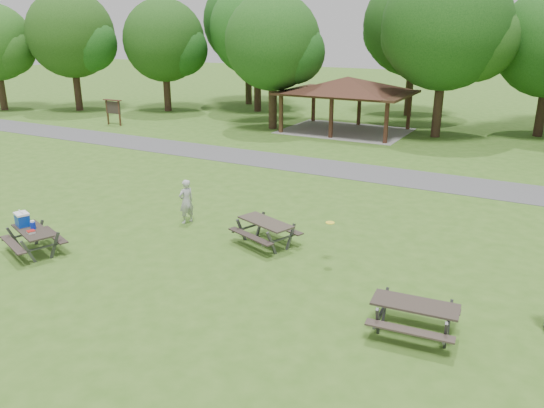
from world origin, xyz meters
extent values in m
plane|color=#37601B|center=(0.00, 0.00, 0.00)|extent=(160.00, 160.00, 0.00)
cube|color=#48484B|center=(0.00, 14.00, 0.01)|extent=(120.00, 3.20, 0.02)
cube|color=#3C2716|center=(-7.70, 21.30, 1.30)|extent=(0.22, 0.22, 2.60)
cube|color=#382014|center=(-7.70, 26.70, 1.30)|extent=(0.22, 0.22, 2.60)
cube|color=#321B12|center=(-4.00, 21.30, 1.30)|extent=(0.22, 0.22, 2.60)
cube|color=#362213|center=(-4.00, 26.70, 1.30)|extent=(0.22, 0.22, 2.60)
cube|color=#341B13|center=(-0.30, 21.30, 1.30)|extent=(0.22, 0.22, 2.60)
cube|color=#341F13|center=(-0.30, 26.70, 1.30)|extent=(0.22, 0.22, 2.60)
cube|color=#352115|center=(-4.00, 24.00, 2.68)|extent=(8.60, 6.60, 0.16)
pyramid|color=#341D15|center=(-4.00, 24.00, 3.26)|extent=(7.01, 7.01, 1.00)
cube|color=gray|center=(-4.00, 24.00, 0.01)|extent=(8.40, 6.40, 0.03)
cube|color=#352313|center=(-20.60, 18.00, 0.90)|extent=(0.10, 0.10, 1.80)
cube|color=#3E2216|center=(-19.40, 18.00, 0.90)|extent=(0.10, 0.10, 1.80)
cube|color=black|center=(-20.00, 18.00, 1.30)|extent=(1.40, 0.06, 0.90)
cube|color=#371D16|center=(-20.00, 18.00, 1.85)|extent=(1.60, 0.30, 0.06)
cylinder|color=black|center=(-28.00, 22.00, 1.84)|extent=(0.60, 0.60, 3.67)
sphere|color=#1A4112|center=(-28.00, 22.00, 6.38)|extent=(7.20, 7.20, 7.20)
sphere|color=#154814|center=(-26.38, 22.30, 5.66)|extent=(4.68, 4.68, 4.68)
sphere|color=#174915|center=(-29.44, 21.80, 5.83)|extent=(4.32, 4.32, 4.32)
cylinder|color=black|center=(-21.00, 25.50, 1.66)|extent=(0.60, 0.60, 3.32)
sphere|color=#184012|center=(-21.00, 25.50, 5.88)|extent=(6.80, 6.80, 6.80)
sphere|color=#134313|center=(-19.47, 25.80, 5.20)|extent=(4.42, 4.42, 4.42)
sphere|color=#184F16|center=(-22.36, 25.30, 5.37)|extent=(4.08, 4.08, 4.08)
cylinder|color=black|center=(-14.00, 29.00, 1.92)|extent=(0.60, 0.60, 3.85)
sphere|color=#184F16|center=(-14.00, 29.00, 6.77)|extent=(7.80, 7.80, 7.80)
sphere|color=#1B4614|center=(-12.25, 29.30, 5.99)|extent=(5.07, 5.07, 5.07)
sphere|color=#164B15|center=(-15.56, 28.80, 6.19)|extent=(4.68, 4.68, 4.68)
cylinder|color=black|center=(-9.00, 22.50, 1.75)|extent=(0.60, 0.60, 3.50)
sphere|color=#174413|center=(-9.00, 22.50, 5.97)|extent=(6.60, 6.60, 6.60)
sphere|color=#134414|center=(-7.52, 22.80, 5.31)|extent=(4.29, 4.29, 4.29)
sphere|color=#134213|center=(-10.32, 22.30, 5.48)|extent=(3.96, 3.96, 3.96)
cylinder|color=black|center=(2.00, 25.00, 2.01)|extent=(0.60, 0.60, 4.02)
sphere|color=#154112|center=(2.00, 25.00, 7.02)|extent=(8.00, 8.00, 8.00)
sphere|color=#1B4614|center=(3.80, 25.30, 6.22)|extent=(5.20, 5.20, 5.20)
sphere|color=#154112|center=(0.40, 24.80, 6.42)|extent=(4.80, 4.80, 4.80)
cylinder|color=black|center=(8.00, 28.50, 1.72)|extent=(0.60, 0.60, 3.43)
sphere|color=#154313|center=(6.60, 28.30, 5.53)|extent=(4.20, 4.20, 4.20)
cylinder|color=black|center=(-17.00, 32.50, 2.19)|extent=(0.60, 0.60, 4.38)
sphere|color=#134012|center=(-17.00, 32.50, 7.38)|extent=(8.00, 8.00, 8.00)
sphere|color=#194E16|center=(-15.20, 32.80, 6.58)|extent=(5.20, 5.20, 5.20)
sphere|color=#1F4915|center=(-18.60, 32.30, 6.78)|extent=(4.80, 4.80, 4.80)
cylinder|color=black|center=(-2.00, 33.00, 2.06)|extent=(0.60, 0.60, 4.13)
sphere|color=#153F12|center=(-2.00, 33.00, 7.13)|extent=(8.00, 8.00, 8.00)
sphere|color=#144714|center=(-0.20, 33.30, 6.33)|extent=(5.20, 5.20, 5.20)
sphere|color=#164513|center=(-3.60, 32.80, 6.53)|extent=(4.80, 4.80, 4.80)
cylinder|color=#2F2015|center=(-34.00, 19.00, 1.66)|extent=(0.60, 0.60, 3.32)
sphere|color=#1C4914|center=(-32.56, 19.30, 5.08)|extent=(4.16, 4.16, 4.16)
cube|color=black|center=(-5.24, -0.69, 0.78)|extent=(2.07, 1.40, 0.05)
cube|color=#302622|center=(-5.47, -1.28, 0.47)|extent=(1.90, 0.94, 0.04)
cube|color=#2A221E|center=(-5.02, -0.09, 0.47)|extent=(1.90, 0.94, 0.04)
cube|color=#3E3E41|center=(-6.08, -0.80, 0.39)|extent=(0.20, 0.40, 0.84)
cube|color=#404042|center=(-5.79, -0.05, 0.39)|extent=(0.20, 0.40, 0.84)
cube|color=#414143|center=(-5.93, -0.42, 0.42)|extent=(0.62, 1.49, 0.05)
cube|color=#444446|center=(-4.69, -1.32, 0.39)|extent=(0.20, 0.40, 0.84)
cube|color=#3B3B3E|center=(-4.41, -0.57, 0.39)|extent=(0.20, 0.40, 0.84)
cube|color=#414244|center=(-4.55, -0.95, 0.42)|extent=(0.62, 1.49, 0.05)
cube|color=#0B36AC|center=(-5.82, -0.58, 1.00)|extent=(0.58, 0.51, 0.38)
cube|color=white|center=(-5.82, -0.58, 1.22)|extent=(0.61, 0.54, 0.06)
cylinder|color=white|center=(-5.82, -0.58, 1.30)|extent=(0.41, 0.18, 0.03)
cylinder|color=#0C23B7|center=(-5.27, -0.62, 0.93)|extent=(0.22, 0.22, 0.23)
cylinder|color=white|center=(-5.27, -0.62, 1.07)|extent=(0.17, 0.17, 0.05)
cube|color=silver|center=(-5.01, -0.91, 0.85)|extent=(0.27, 0.27, 0.07)
cube|color=#A81913|center=(-5.01, -0.91, 0.89)|extent=(0.29, 0.29, 0.02)
cube|color=#322B24|center=(1.04, 3.49, 0.82)|extent=(2.17, 1.44, 0.06)
cube|color=black|center=(0.81, 2.86, 0.49)|extent=(2.00, 0.96, 0.04)
cube|color=#2C2520|center=(1.26, 4.12, 0.49)|extent=(2.00, 0.96, 0.04)
cube|color=#3C3B3E|center=(0.16, 3.36, 0.41)|extent=(0.21, 0.42, 0.88)
cube|color=#404042|center=(0.45, 4.15, 0.41)|extent=(0.21, 0.42, 0.88)
cube|color=#3D3D40|center=(0.30, 3.75, 0.44)|extent=(0.62, 1.57, 0.06)
cube|color=#454548|center=(1.62, 2.83, 0.41)|extent=(0.21, 0.42, 0.88)
cube|color=#454548|center=(1.91, 3.62, 0.41)|extent=(0.21, 0.42, 0.88)
cube|color=#454548|center=(1.77, 3.23, 0.44)|extent=(0.62, 1.57, 0.06)
cube|color=#2C2520|center=(6.82, 0.36, 0.81)|extent=(2.06, 0.96, 0.05)
cube|color=#332A24|center=(6.87, -0.29, 0.48)|extent=(2.02, 0.46, 0.04)
cube|color=#29231D|center=(6.76, 1.02, 0.48)|extent=(2.02, 0.46, 0.04)
cube|color=#414143|center=(6.09, -0.12, 0.41)|extent=(0.10, 0.42, 0.87)
cube|color=#3D3D3F|center=(6.01, 0.71, 0.41)|extent=(0.10, 0.42, 0.87)
cube|color=#3D3E40|center=(6.05, 0.30, 0.44)|extent=(0.21, 1.63, 0.05)
cube|color=#3D3D3F|center=(7.62, 0.02, 0.41)|extent=(0.10, 0.42, 0.87)
cube|color=#404143|center=(7.55, 0.85, 0.41)|extent=(0.10, 0.42, 0.87)
cube|color=#444447|center=(7.58, 0.43, 0.44)|extent=(0.21, 1.63, 0.05)
cylinder|color=yellow|center=(3.50, 3.09, 1.37)|extent=(0.30, 0.30, 0.02)
imported|color=#ACACAF|center=(-2.59, 3.93, 0.84)|extent=(0.58, 0.71, 1.68)
camera|label=1|loc=(9.13, -10.95, 7.03)|focal=35.00mm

